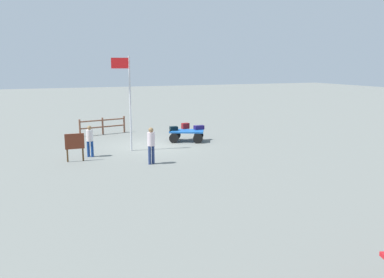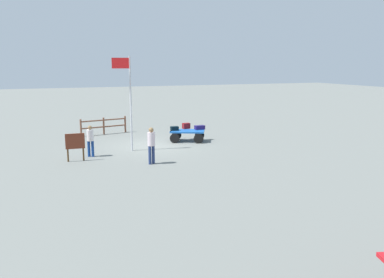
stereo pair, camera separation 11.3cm
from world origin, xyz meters
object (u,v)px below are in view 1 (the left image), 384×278
Objects in this scene: suitcase_grey at (199,127)px; signboard at (75,144)px; worker_trailing at (90,139)px; suitcase_tan at (185,126)px; worker_lead at (151,142)px; luggage_cart at (186,133)px; suitcase_maroon at (174,129)px; flagpole at (128,95)px.

signboard reaches higher than suitcase_grey.
suitcase_tan is at bearing -156.93° from worker_trailing.
worker_lead is (3.74, 5.24, 0.18)m from suitcase_tan.
worker_trailing reaches higher than signboard.
suitcase_grey is 0.45× the size of signboard.
suitcase_tan is 7.78m from signboard.
luggage_cart is 0.91m from suitcase_grey.
worker_trailing is at bearing -138.81° from signboard.
luggage_cart is at bearing -161.72° from worker_trailing.
worker_trailing is (6.02, 1.99, 0.44)m from luggage_cart.
worker_lead reaches higher than suitcase_grey.
suitcase_maroon is 6.78m from signboard.
worker_lead is 0.34× the size of flagpole.
suitcase_maroon is (0.72, -0.24, 0.31)m from luggage_cart.
worker_trailing is (2.47, -2.60, -0.11)m from worker_lead.
worker_lead is 1.09× the size of worker_trailing.
luggage_cart is at bearing 73.55° from suitcase_tan.
luggage_cart is 1.35× the size of worker_lead.
signboard is at bearing -29.89° from worker_lead.
flagpole reaches higher than suitcase_grey.
suitcase_grey reaches higher than luggage_cart.
worker_trailing is at bearing 18.28° from luggage_cart.
worker_trailing is at bearing 16.62° from flagpole.
signboard is at bearing 24.50° from flagpole.
worker_trailing is 3.09m from flagpole.
suitcase_grey is at bearing -133.53° from worker_lead.
suitcase_tan is at bearing -42.59° from suitcase_grey.
luggage_cart is 6.35m from worker_trailing.
worker_lead is at bearing 95.14° from flagpole.
worker_lead is at bearing 54.48° from suitcase_tan.
signboard is (7.68, 2.75, 0.08)m from suitcase_grey.
suitcase_maroon is at bearing -6.89° from suitcase_grey.
luggage_cart is 4.92× the size of suitcase_tan.
luggage_cart is 5.02× the size of suitcase_maroon.
suitcase_maroon is 0.34× the size of signboard.
suitcase_grey is at bearing -163.54° from flagpole.
flagpole is at bearing 19.20° from luggage_cart.
suitcase_tan is 1.02× the size of suitcase_maroon.
luggage_cart is 4.79m from flagpole.
luggage_cart is 1.73× the size of signboard.
suitcase_grey is 8.16m from signboard.
suitcase_tan is at bearing -125.52° from worker_lead.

